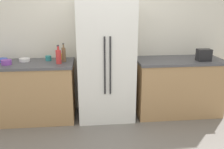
# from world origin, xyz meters

# --- Properties ---
(kitchen_back_panel) EXTENTS (4.70, 0.10, 3.03)m
(kitchen_back_panel) POSITION_xyz_m (0.00, 1.66, 1.51)
(kitchen_back_panel) COLOR silver
(kitchen_back_panel) RESTS_ON ground_plane
(counter_left) EXTENTS (1.37, 0.67, 0.93)m
(counter_left) POSITION_xyz_m (-1.20, 1.28, 0.47)
(counter_left) COLOR tan
(counter_left) RESTS_ON ground_plane
(counter_right) EXTENTS (1.40, 0.67, 0.93)m
(counter_right) POSITION_xyz_m (1.19, 1.28, 0.47)
(counter_right) COLOR tan
(counter_right) RESTS_ON ground_plane
(refrigerator) EXTENTS (0.87, 0.69, 1.88)m
(refrigerator) POSITION_xyz_m (-0.02, 1.27, 0.94)
(refrigerator) COLOR white
(refrigerator) RESTS_ON ground_plane
(toaster) EXTENTS (0.21, 0.14, 0.19)m
(toaster) POSITION_xyz_m (1.52, 1.15, 1.02)
(toaster) COLOR black
(toaster) RESTS_ON counter_right
(bottle_a) EXTENTS (0.08, 0.08, 0.28)m
(bottle_a) POSITION_xyz_m (-0.73, 1.18, 1.04)
(bottle_a) COLOR red
(bottle_a) RESTS_ON counter_left
(bottle_b) EXTENTS (0.06, 0.06, 0.29)m
(bottle_b) POSITION_xyz_m (-0.66, 1.31, 1.05)
(bottle_b) COLOR brown
(bottle_b) RESTS_ON counter_left
(cup_a) EXTENTS (0.07, 0.07, 0.10)m
(cup_a) POSITION_xyz_m (-0.74, 1.46, 0.98)
(cup_a) COLOR yellow
(cup_a) RESTS_ON counter_left
(cup_b) EXTENTS (0.09, 0.09, 0.08)m
(cup_b) POSITION_xyz_m (-0.91, 1.40, 0.97)
(cup_b) COLOR teal
(cup_b) RESTS_ON counter_left
(bowl_a) EXTENTS (0.15, 0.15, 0.07)m
(bowl_a) POSITION_xyz_m (-1.50, 1.20, 0.97)
(bowl_a) COLOR purple
(bowl_a) RESTS_ON counter_left
(bowl_b) EXTENTS (0.17, 0.17, 0.05)m
(bowl_b) POSITION_xyz_m (-1.28, 1.40, 0.95)
(bowl_b) COLOR white
(bowl_b) RESTS_ON counter_left
(bowl_c) EXTENTS (0.18, 0.18, 0.05)m
(bowl_c) POSITION_xyz_m (-1.64, 1.41, 0.95)
(bowl_c) COLOR blue
(bowl_c) RESTS_ON counter_left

